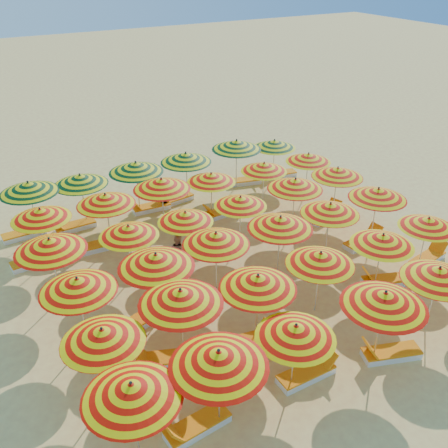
{
  "coord_description": "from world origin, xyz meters",
  "views": [
    {
      "loc": [
        -7.77,
        -13.51,
        10.59
      ],
      "look_at": [
        0.0,
        0.5,
        1.6
      ],
      "focal_mm": 40.0,
      "sensor_mm": 36.0,
      "label": 1
    }
  ],
  "objects_px": {
    "umbrella_1": "(219,359)",
    "umbrella_10": "(383,240)",
    "umbrella_19": "(129,231)",
    "umbrella_25": "(106,199)",
    "umbrella_34": "(237,145)",
    "lounger_16": "(175,199)",
    "umbrella_8": "(258,282)",
    "umbrella_13": "(156,261)",
    "umbrella_0": "(132,391)",
    "umbrella_33": "(186,158)",
    "lounger_18": "(279,174)",
    "lounger_0": "(196,426)",
    "umbrella_14": "(216,239)",
    "umbrella_17": "(378,194)",
    "umbrella_23": "(338,172)",
    "lounger_8": "(363,241)",
    "umbrella_15": "(280,223)",
    "lounger_1": "(307,373)",
    "umbrella_7": "(181,297)",
    "umbrella_32": "(136,167)",
    "lounger_14": "(74,226)",
    "umbrella_26": "(162,184)",
    "lounger_12": "(222,212)",
    "umbrella_29": "(308,158)",
    "lounger_17": "(245,181)",
    "lounger_4": "(244,343)",
    "umbrella_12": "(78,285)",
    "umbrella_20": "(185,217)",
    "umbrella_6": "(102,336)",
    "lounger_7": "(143,319)",
    "lounger_13": "(25,233)",
    "umbrella_22": "(295,184)",
    "beachgoer_b": "(178,251)",
    "umbrella_3": "(385,299)",
    "umbrella_30": "(29,187)",
    "umbrella_35": "(275,144)",
    "lounger_3": "(164,359)",
    "lounger_11": "(96,246)",
    "lounger_9": "(325,215)",
    "umbrella_21": "(240,201)",
    "lounger_15": "(150,207)",
    "umbrella_11": "(428,223)",
    "umbrella_2": "(296,332)",
    "umbrella_4": "(439,274)"
  },
  "relations": [
    {
      "from": "umbrella_2",
      "to": "umbrella_4",
      "type": "bearing_deg",
      "value": -0.95
    },
    {
      "from": "umbrella_29",
      "to": "lounger_14",
      "type": "xyz_separation_m",
      "value": [
        -10.59,
        2.14,
        -1.81
      ]
    },
    {
      "from": "umbrella_15",
      "to": "umbrella_12",
      "type": "bearing_deg",
      "value": -178.95
    },
    {
      "from": "umbrella_23",
      "to": "lounger_17",
      "type": "height_order",
      "value": "umbrella_23"
    },
    {
      "from": "lounger_7",
      "to": "lounger_8",
      "type": "bearing_deg",
      "value": 164.01
    },
    {
      "from": "umbrella_15",
      "to": "lounger_1",
      "type": "relative_size",
      "value": 1.53
    },
    {
      "from": "umbrella_12",
      "to": "umbrella_20",
      "type": "height_order",
      "value": "umbrella_12"
    },
    {
      "from": "lounger_17",
      "to": "umbrella_8",
      "type": "bearing_deg",
      "value": -106.29
    },
    {
      "from": "umbrella_11",
      "to": "lounger_15",
      "type": "height_order",
      "value": "umbrella_11"
    },
    {
      "from": "lounger_11",
      "to": "beachgoer_b",
      "type": "height_order",
      "value": "beachgoer_b"
    },
    {
      "from": "umbrella_25",
      "to": "lounger_17",
      "type": "distance_m",
      "value": 8.44
    },
    {
      "from": "umbrella_19",
      "to": "lounger_11",
      "type": "height_order",
      "value": "umbrella_19"
    },
    {
      "from": "umbrella_22",
      "to": "lounger_13",
      "type": "xyz_separation_m",
      "value": [
        -10.03,
        4.87,
        -1.97
      ]
    },
    {
      "from": "lounger_7",
      "to": "umbrella_17",
      "type": "bearing_deg",
      "value": 164.51
    },
    {
      "from": "umbrella_34",
      "to": "lounger_16",
      "type": "height_order",
      "value": "umbrella_34"
    },
    {
      "from": "lounger_7",
      "to": "umbrella_7",
      "type": "bearing_deg",
      "value": 86.65
    },
    {
      "from": "lounger_1",
      "to": "lounger_3",
      "type": "height_order",
      "value": "same"
    },
    {
      "from": "umbrella_10",
      "to": "lounger_16",
      "type": "relative_size",
      "value": 1.56
    },
    {
      "from": "umbrella_23",
      "to": "lounger_4",
      "type": "relative_size",
      "value": 1.56
    },
    {
      "from": "umbrella_8",
      "to": "lounger_1",
      "type": "height_order",
      "value": "umbrella_8"
    },
    {
      "from": "umbrella_19",
      "to": "umbrella_25",
      "type": "relative_size",
      "value": 0.97
    },
    {
      "from": "lounger_14",
      "to": "umbrella_26",
      "type": "bearing_deg",
      "value": 146.55
    },
    {
      "from": "umbrella_0",
      "to": "umbrella_19",
      "type": "distance_m",
      "value": 7.35
    },
    {
      "from": "lounger_8",
      "to": "lounger_15",
      "type": "height_order",
      "value": "same"
    },
    {
      "from": "umbrella_21",
      "to": "umbrella_17",
      "type": "bearing_deg",
      "value": -25.91
    },
    {
      "from": "umbrella_13",
      "to": "lounger_14",
      "type": "distance_m",
      "value": 7.49
    },
    {
      "from": "umbrella_6",
      "to": "umbrella_34",
      "type": "distance_m",
      "value": 13.62
    },
    {
      "from": "umbrella_3",
      "to": "umbrella_30",
      "type": "bearing_deg",
      "value": 120.21
    },
    {
      "from": "umbrella_8",
      "to": "umbrella_33",
      "type": "bearing_deg",
      "value": 76.86
    },
    {
      "from": "umbrella_6",
      "to": "lounger_4",
      "type": "xyz_separation_m",
      "value": [
        4.05,
        -0.21,
        -1.88
      ]
    },
    {
      "from": "umbrella_35",
      "to": "lounger_3",
      "type": "relative_size",
      "value": 1.24
    },
    {
      "from": "umbrella_7",
      "to": "umbrella_30",
      "type": "xyz_separation_m",
      "value": [
        -2.31,
        9.41,
        -0.04
      ]
    },
    {
      "from": "lounger_9",
      "to": "umbrella_19",
      "type": "bearing_deg",
      "value": 165.84
    },
    {
      "from": "umbrella_14",
      "to": "umbrella_17",
      "type": "bearing_deg",
      "value": -0.51
    },
    {
      "from": "lounger_18",
      "to": "beachgoer_b",
      "type": "height_order",
      "value": "beachgoer_b"
    },
    {
      "from": "umbrella_21",
      "to": "lounger_16",
      "type": "distance_m",
      "value": 5.09
    },
    {
      "from": "lounger_18",
      "to": "lounger_0",
      "type": "bearing_deg",
      "value": 57.92
    },
    {
      "from": "umbrella_23",
      "to": "lounger_8",
      "type": "distance_m",
      "value": 3.25
    },
    {
      "from": "umbrella_30",
      "to": "lounger_14",
      "type": "relative_size",
      "value": 1.65
    },
    {
      "from": "umbrella_8",
      "to": "umbrella_13",
      "type": "distance_m",
      "value": 3.2
    },
    {
      "from": "umbrella_6",
      "to": "lounger_13",
      "type": "relative_size",
      "value": 1.52
    },
    {
      "from": "umbrella_13",
      "to": "umbrella_29",
      "type": "height_order",
      "value": "umbrella_13"
    },
    {
      "from": "umbrella_8",
      "to": "umbrella_25",
      "type": "xyz_separation_m",
      "value": [
        -2.2,
        7.37,
        -0.03
      ]
    },
    {
      "from": "umbrella_6",
      "to": "lounger_15",
      "type": "relative_size",
      "value": 1.52
    },
    {
      "from": "umbrella_1",
      "to": "umbrella_10",
      "type": "xyz_separation_m",
      "value": [
        7.51,
        2.37,
        -0.24
      ]
    },
    {
      "from": "umbrella_17",
      "to": "lounger_12",
      "type": "bearing_deg",
      "value": 131.49
    },
    {
      "from": "umbrella_29",
      "to": "lounger_7",
      "type": "distance_m",
      "value": 11.49
    },
    {
      "from": "umbrella_3",
      "to": "lounger_18",
      "type": "relative_size",
      "value": 1.43
    },
    {
      "from": "umbrella_19",
      "to": "lounger_9",
      "type": "relative_size",
      "value": 1.37
    },
    {
      "from": "umbrella_7",
      "to": "umbrella_32",
      "type": "relative_size",
      "value": 1.25
    }
  ]
}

